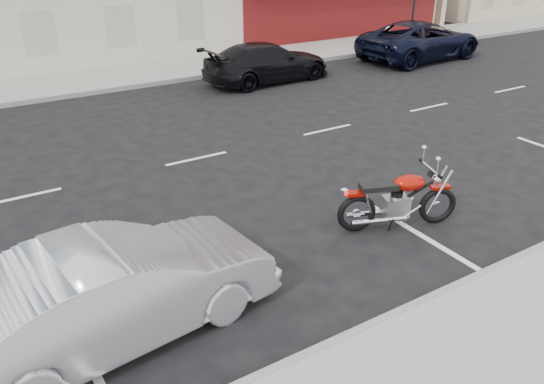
{
  "coord_description": "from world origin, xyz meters",
  "views": [
    {
      "loc": [
        -6.7,
        -11.17,
        5.03
      ],
      "look_at": [
        -2.24,
        -3.91,
        0.8
      ],
      "focal_mm": 35.0,
      "sensor_mm": 36.0,
      "label": 1
    }
  ],
  "objects_px": {
    "suv_far": "(421,40)",
    "car_far": "(267,62)",
    "fire_hydrant": "(387,33)",
    "sedan_silver": "(116,291)",
    "motorcycle": "(440,197)"
  },
  "relations": [
    {
      "from": "suv_far",
      "to": "car_far",
      "type": "bearing_deg",
      "value": 83.78
    },
    {
      "from": "fire_hydrant",
      "to": "sedan_silver",
      "type": "bearing_deg",
      "value": -141.85
    },
    {
      "from": "fire_hydrant",
      "to": "motorcycle",
      "type": "relative_size",
      "value": 0.32
    },
    {
      "from": "sedan_silver",
      "to": "fire_hydrant",
      "type": "bearing_deg",
      "value": -58.74
    },
    {
      "from": "car_far",
      "to": "fire_hydrant",
      "type": "bearing_deg",
      "value": -73.91
    },
    {
      "from": "motorcycle",
      "to": "suv_far",
      "type": "distance_m",
      "value": 14.62
    },
    {
      "from": "motorcycle",
      "to": "sedan_silver",
      "type": "relative_size",
      "value": 0.5
    },
    {
      "from": "fire_hydrant",
      "to": "car_far",
      "type": "xyz_separation_m",
      "value": [
        -8.71,
        -3.08,
        0.17
      ]
    },
    {
      "from": "sedan_silver",
      "to": "motorcycle",
      "type": "bearing_deg",
      "value": -97.54
    },
    {
      "from": "fire_hydrant",
      "to": "sedan_silver",
      "type": "xyz_separation_m",
      "value": [
        -17.48,
        -13.73,
        0.2
      ]
    },
    {
      "from": "fire_hydrant",
      "to": "car_far",
      "type": "relative_size",
      "value": 0.15
    },
    {
      "from": "suv_far",
      "to": "car_far",
      "type": "distance_m",
      "value": 7.51
    },
    {
      "from": "sedan_silver",
      "to": "suv_far",
      "type": "xyz_separation_m",
      "value": [
        16.28,
        10.41,
        0.07
      ]
    },
    {
      "from": "sedan_silver",
      "to": "car_far",
      "type": "height_order",
      "value": "sedan_silver"
    },
    {
      "from": "suv_far",
      "to": "sedan_silver",
      "type": "bearing_deg",
      "value": 118.2
    }
  ]
}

